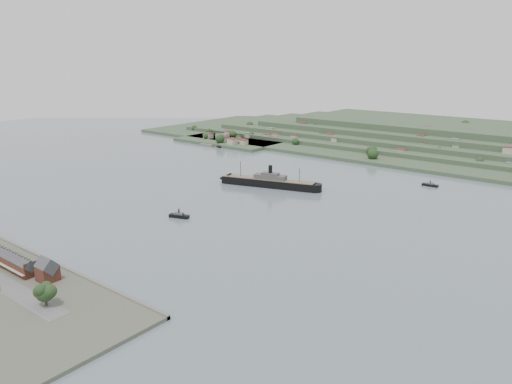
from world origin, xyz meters
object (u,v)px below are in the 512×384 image
Objects in this scene: terrace_row at (8,258)px; steamship at (266,182)px; tugboat at (179,216)px; fig_tree at (45,292)px; gabled_building at (47,270)px.

terrace_row is 0.53× the size of steamship.
steamship is 6.20× the size of tugboat.
terrace_row is at bearing -90.74° from steamship.
steamship is 118.70m from tugboat.
tugboat is 152.96m from fig_tree.
steamship reaches higher than terrace_row.
terrace_row is at bearing -93.70° from tugboat.
gabled_building is at bearing -82.01° from steamship.
steamship is at bearing 97.99° from gabled_building.
steamship is (3.21, 248.34, -2.12)m from terrace_row.
steamship is (-34.29, 244.31, -3.47)m from gabled_building.
tugboat is at bearing 103.03° from gabled_building.
gabled_building is 246.73m from steamship.
gabled_building is at bearing 148.53° from fig_tree.
steamship is at bearing 92.50° from tugboat.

